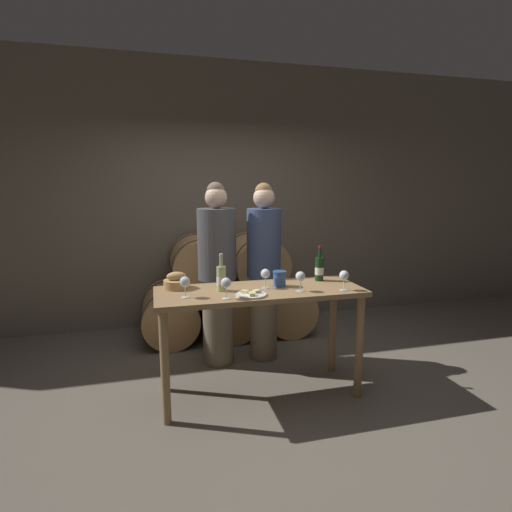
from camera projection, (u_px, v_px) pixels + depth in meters
ground_plane at (260, 393)px, 3.36m from camera, size 10.00×10.00×0.00m
stone_wall_back at (219, 196)px, 4.99m from camera, size 10.00×0.12×3.20m
barrel_stack at (228, 290)px, 4.65m from camera, size 1.96×0.85×1.17m
tasting_table at (260, 305)px, 3.23m from camera, size 1.66×0.62×0.90m
person_left at (217, 274)px, 3.81m from camera, size 0.36×0.36×1.76m
person_right at (264, 270)px, 3.92m from camera, size 0.33×0.33×1.75m
wine_bottle_red at (319, 269)px, 3.48m from camera, size 0.08×0.08×0.31m
wine_bottle_white at (221, 278)px, 3.13m from camera, size 0.08×0.08×0.30m
blue_crock at (279, 278)px, 3.28m from camera, size 0.11×0.11×0.13m
bread_basket at (177, 282)px, 3.22m from camera, size 0.21×0.21×0.14m
cheese_plate at (251, 294)px, 3.02m from camera, size 0.23×0.23×0.04m
wine_glass_far_left at (185, 282)px, 2.94m from camera, size 0.08×0.08×0.16m
wine_glass_left at (226, 283)px, 2.91m from camera, size 0.08×0.08×0.16m
wine_glass_center at (265, 274)px, 3.22m from camera, size 0.08×0.08×0.16m
wine_glass_right at (300, 277)px, 3.12m from camera, size 0.08×0.08×0.16m
wine_glass_far_right at (344, 276)px, 3.16m from camera, size 0.08×0.08×0.16m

